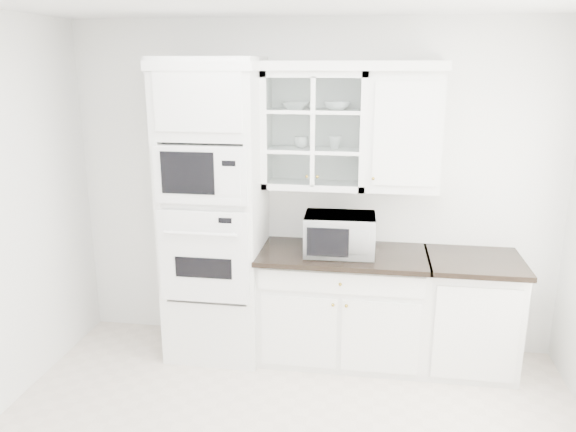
# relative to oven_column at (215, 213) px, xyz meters

# --- Properties ---
(room_shell) EXTENTS (4.00, 3.50, 2.70)m
(room_shell) POSITION_rel_oven_column_xyz_m (0.75, -0.99, 0.58)
(room_shell) COLOR white
(room_shell) RESTS_ON ground
(oven_column) EXTENTS (0.76, 0.68, 2.40)m
(oven_column) POSITION_rel_oven_column_xyz_m (0.00, 0.00, 0.00)
(oven_column) COLOR white
(oven_column) RESTS_ON ground
(base_cabinet_run) EXTENTS (1.32, 0.67, 0.92)m
(base_cabinet_run) POSITION_rel_oven_column_xyz_m (1.03, 0.03, -0.74)
(base_cabinet_run) COLOR white
(base_cabinet_run) RESTS_ON ground
(extra_base_cabinet) EXTENTS (0.72, 0.67, 0.92)m
(extra_base_cabinet) POSITION_rel_oven_column_xyz_m (2.03, 0.03, -0.74)
(extra_base_cabinet) COLOR white
(extra_base_cabinet) RESTS_ON ground
(upper_cabinet_glass) EXTENTS (0.80, 0.33, 0.90)m
(upper_cabinet_glass) POSITION_rel_oven_column_xyz_m (0.78, 0.17, 0.65)
(upper_cabinet_glass) COLOR white
(upper_cabinet_glass) RESTS_ON room_shell
(upper_cabinet_solid) EXTENTS (0.55, 0.33, 0.90)m
(upper_cabinet_solid) POSITION_rel_oven_column_xyz_m (1.46, 0.17, 0.65)
(upper_cabinet_solid) COLOR white
(upper_cabinet_solid) RESTS_ON room_shell
(crown_molding) EXTENTS (2.14, 0.38, 0.07)m
(crown_molding) POSITION_rel_oven_column_xyz_m (0.68, 0.14, 1.14)
(crown_molding) COLOR white
(crown_molding) RESTS_ON room_shell
(countertop_microwave) EXTENTS (0.55, 0.47, 0.31)m
(countertop_microwave) POSITION_rel_oven_column_xyz_m (1.00, -0.01, -0.12)
(countertop_microwave) COLOR white
(countertop_microwave) RESTS_ON base_cabinet_run
(bowl_a) EXTENTS (0.22, 0.22, 0.05)m
(bowl_a) POSITION_rel_oven_column_xyz_m (0.63, 0.18, 0.84)
(bowl_a) COLOR white
(bowl_a) RESTS_ON upper_cabinet_glass
(bowl_b) EXTENTS (0.21, 0.21, 0.06)m
(bowl_b) POSITION_rel_oven_column_xyz_m (0.94, 0.16, 0.84)
(bowl_b) COLOR white
(bowl_b) RESTS_ON upper_cabinet_glass
(cup_a) EXTENTS (0.13, 0.13, 0.09)m
(cup_a) POSITION_rel_oven_column_xyz_m (0.67, 0.18, 0.55)
(cup_a) COLOR white
(cup_a) RESTS_ON upper_cabinet_glass
(cup_b) EXTENTS (0.11, 0.11, 0.10)m
(cup_b) POSITION_rel_oven_column_xyz_m (0.93, 0.17, 0.56)
(cup_b) COLOR white
(cup_b) RESTS_ON upper_cabinet_glass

